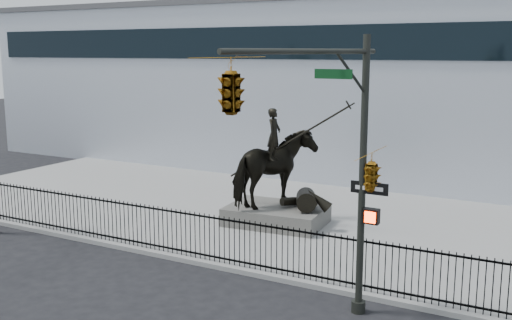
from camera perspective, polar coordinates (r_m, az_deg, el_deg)
The scene contains 7 objects.
ground at distance 19.15m, azimuth -11.03°, elevation -10.04°, with size 120.00×120.00×0.00m, color black.
plaza at distance 24.63m, azimuth -0.57°, elevation -5.03°, with size 30.00×12.00×0.15m, color gray.
building at distance 35.72m, azimuth 9.74°, elevation 6.83°, with size 44.00×14.00×9.00m, color silver.
picket_fence at distance 19.78m, azimuth -8.80°, elevation -6.54°, with size 22.10×0.10×1.50m.
statue_plinth at distance 22.74m, azimuth 1.95°, elevation -5.27°, with size 3.59×2.47×0.67m, color #4E4C47.
equestrian_statue at distance 22.31m, azimuth 2.14°, elevation -0.96°, with size 4.59×3.05×3.90m.
traffic_signal_right at distance 12.91m, azimuth 4.89°, elevation 2.48°, with size 2.17×6.86×7.00m.
Camera 1 is at (11.62, -13.71, 6.61)m, focal length 42.00 mm.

